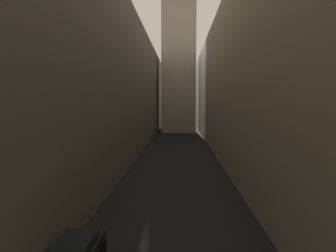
{
  "coord_description": "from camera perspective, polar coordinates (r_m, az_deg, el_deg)",
  "views": [
    {
      "loc": [
        0.43,
        5.16,
        7.65
      ],
      "look_at": [
        0.0,
        15.23,
        6.83
      ],
      "focal_mm": 30.6,
      "sensor_mm": 36.0,
      "label": 1
    }
  ],
  "objects": [
    {
      "name": "building_block_left",
      "position": [
        46.84,
        -14.23,
        7.34
      ],
      "size": [
        14.81,
        108.0,
        19.93
      ],
      "primitive_type": "cube",
      "color": "#60594F",
      "rests_on": "ground"
    },
    {
      "name": "building_block_right",
      "position": [
        46.6,
        18.05,
        7.52
      ],
      "size": [
        14.7,
        108.0,
        20.35
      ],
      "primitive_type": "cube",
      "color": "gray",
      "rests_on": "ground"
    },
    {
      "name": "clock_tower",
      "position": [
        80.96,
        2.18,
        23.77
      ],
      "size": [
        9.55,
        9.55,
        65.65
      ],
      "color": "#9E9384",
      "rests_on": "ground"
    },
    {
      "name": "ground_plane",
      "position": [
        43.52,
        1.84,
        -5.48
      ],
      "size": [
        264.0,
        264.0,
        0.0
      ],
      "primitive_type": "plane",
      "color": "black"
    },
    {
      "name": "parked_car_left_third",
      "position": [
        15.12,
        -17.93,
        -22.78
      ],
      "size": [
        1.99,
        4.09,
        1.4
      ],
      "rotation": [
        0.0,
        0.0,
        1.57
      ],
      "color": "black",
      "rests_on": "ground"
    }
  ]
}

